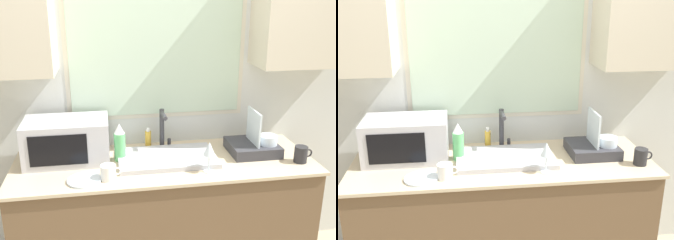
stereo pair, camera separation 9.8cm
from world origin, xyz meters
TOP-DOWN VIEW (x-y plane):
  - countertop at (0.00, 0.32)m, footprint 1.88×0.67m
  - wall_back at (0.00, 0.62)m, footprint 6.00×0.38m
  - sink_basin at (0.02, 0.32)m, footprint 0.61×0.37m
  - faucet at (0.02, 0.52)m, footprint 0.08×0.17m
  - microwave at (-0.60, 0.43)m, footprint 0.52×0.32m
  - dish_rack at (0.60, 0.35)m, footprint 0.31×0.29m
  - spray_bottle at (-0.27, 0.37)m, footprint 0.07×0.07m
  - soap_bottle at (-0.08, 0.55)m, footprint 0.04×0.04m
  - mug_near_sink at (-0.35, 0.12)m, footprint 0.12×0.09m
  - wine_glass at (0.23, 0.12)m, footprint 0.07×0.07m
  - mug_by_rack at (0.84, 0.16)m, footprint 0.12×0.08m
  - small_plate at (-0.49, 0.12)m, footprint 0.19×0.19m

SIDE VIEW (x-z plane):
  - countertop at x=0.00m, z-range 0.00..0.88m
  - small_plate at x=-0.49m, z-range 0.88..0.89m
  - sink_basin at x=0.02m, z-range 0.88..0.91m
  - mug_near_sink at x=-0.35m, z-range 0.88..0.97m
  - mug_by_rack at x=0.84m, z-range 0.88..0.99m
  - dish_rack at x=0.60m, z-range 0.79..1.08m
  - soap_bottle at x=-0.08m, z-range 0.87..1.02m
  - spray_bottle at x=-0.27m, z-range 0.88..1.12m
  - microwave at x=-0.60m, z-range 0.88..1.15m
  - wine_glass at x=0.23m, z-range 0.93..1.12m
  - faucet at x=0.02m, z-range 0.91..1.18m
  - wall_back at x=0.00m, z-range 0.13..2.73m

